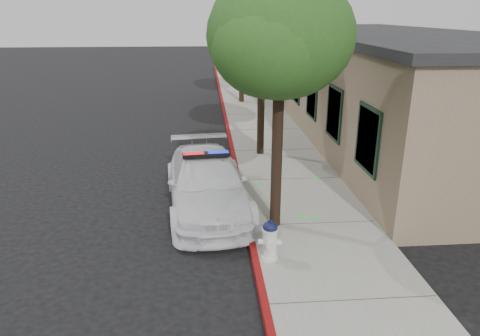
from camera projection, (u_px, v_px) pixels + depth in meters
The scene contains 9 objects.
ground at pixel (246, 231), 10.51m from camera, with size 120.00×120.00×0.00m, color black.
sidewalk at pixel (289, 181), 13.42m from camera, with size 3.20×60.00×0.15m, color gray.
red_curb at pixel (239, 182), 13.30m from camera, with size 0.14×60.00×0.16m, color maroon.
clapboard_building at pixel (382, 82), 18.73m from camera, with size 7.30×20.89×4.24m.
police_car at pixel (207, 183), 11.51m from camera, with size 2.48×5.17×1.57m.
fire_hydrant at pixel (270, 240), 8.93m from camera, with size 0.50×0.43×0.86m.
street_tree_near at pixel (281, 42), 9.11m from camera, with size 3.10×3.23×5.67m.
street_tree_mid at pixel (263, 28), 14.38m from camera, with size 3.29×3.02×5.76m.
street_tree_far at pixel (242, 17), 23.38m from camera, with size 3.26×3.31×6.06m.
Camera 1 is at (-0.89, -9.34, 4.99)m, focal length 32.67 mm.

